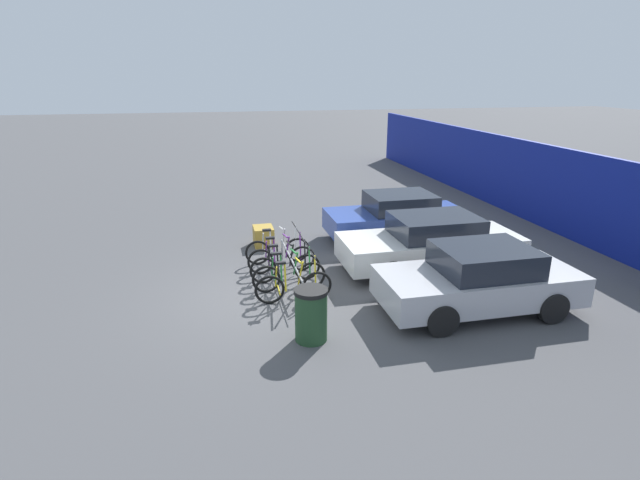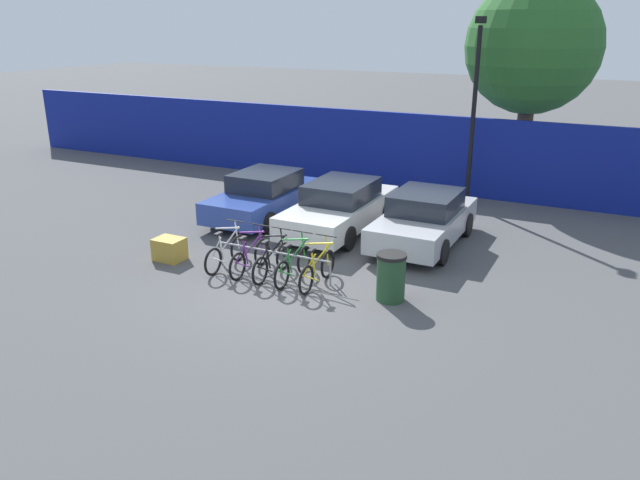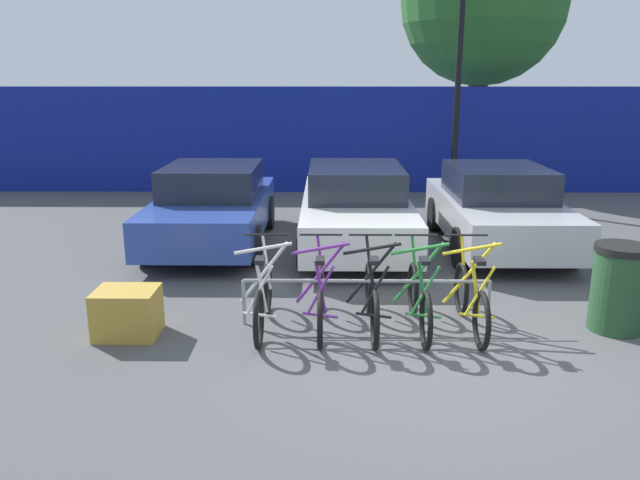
% 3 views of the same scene
% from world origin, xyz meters
% --- Properties ---
extents(ground_plane, '(120.00, 120.00, 0.00)m').
position_xyz_m(ground_plane, '(0.00, 0.00, 0.00)').
color(ground_plane, '#4C4C4F').
extents(hoarding_wall, '(36.00, 0.16, 2.63)m').
position_xyz_m(hoarding_wall, '(0.00, 9.50, 1.32)').
color(hoarding_wall, navy).
rests_on(hoarding_wall, ground).
extents(bike_rack, '(2.97, 0.04, 0.57)m').
position_xyz_m(bike_rack, '(-0.70, 0.68, 0.47)').
color(bike_rack, gray).
rests_on(bike_rack, ground).
extents(bicycle_white, '(0.68, 1.71, 1.05)m').
position_xyz_m(bicycle_white, '(-1.91, 0.53, 0.38)').
color(bicycle_white, black).
rests_on(bicycle_white, ground).
extents(bicycle_purple, '(0.68, 1.71, 1.05)m').
position_xyz_m(bicycle_purple, '(-1.24, 0.53, 0.38)').
color(bicycle_purple, black).
rests_on(bicycle_purple, ground).
extents(bicycle_black, '(0.68, 1.71, 1.05)m').
position_xyz_m(bicycle_black, '(-0.64, 0.53, 0.38)').
color(bicycle_black, black).
rests_on(bicycle_black, ground).
extents(bicycle_green, '(0.68, 1.71, 1.05)m').
position_xyz_m(bicycle_green, '(-0.09, 0.53, 0.38)').
color(bicycle_green, black).
rests_on(bicycle_green, ground).
extents(bicycle_yellow, '(0.68, 1.71, 1.05)m').
position_xyz_m(bicycle_yellow, '(0.52, 0.53, 0.38)').
color(bicycle_yellow, black).
rests_on(bicycle_yellow, ground).
extents(car_blue, '(1.91, 4.15, 1.40)m').
position_xyz_m(car_blue, '(-3.16, 4.33, 0.69)').
color(car_blue, '#2D479E').
rests_on(car_blue, ground).
extents(car_white, '(1.91, 4.54, 1.40)m').
position_xyz_m(car_white, '(-0.67, 4.27, 0.69)').
color(car_white, silver).
rests_on(car_white, ground).
extents(car_silver, '(1.91, 4.13, 1.40)m').
position_xyz_m(car_silver, '(1.77, 4.23, 0.69)').
color(car_silver, '#B7B7BC').
rests_on(car_silver, ground).
extents(trash_bin, '(0.63, 0.63, 1.03)m').
position_xyz_m(trash_bin, '(2.23, 0.55, 0.52)').
color(trash_bin, '#234728').
rests_on(trash_bin, ground).
extents(cargo_crate, '(0.70, 0.56, 0.55)m').
position_xyz_m(cargo_crate, '(-3.45, 0.33, 0.28)').
color(cargo_crate, '#B28C33').
rests_on(cargo_crate, ground).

